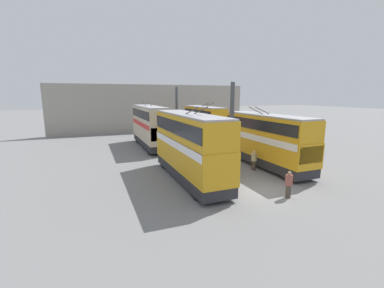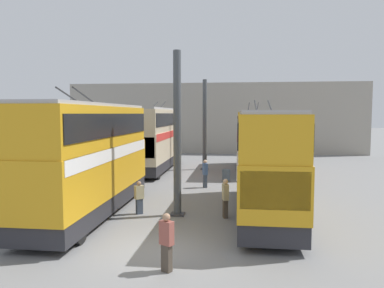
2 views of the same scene
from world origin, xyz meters
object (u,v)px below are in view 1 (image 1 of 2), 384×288
at_px(bus_right_near, 189,143).
at_px(person_aisle_midway, 206,147).
at_px(person_aisle_foreground, 289,184).
at_px(oil_drum, 208,147).
at_px(bus_left_near, 266,137).
at_px(bus_left_far, 204,122).
at_px(person_by_left_row, 254,160).
at_px(bus_right_far, 150,124).
at_px(person_by_right_row, 212,165).

relative_size(bus_right_near, person_aisle_midway, 5.94).
bearing_deg(person_aisle_foreground, oil_drum, 25.38).
bearing_deg(bus_right_near, oil_drum, -32.52).
relative_size(bus_left_near, person_aisle_midway, 5.90).
xyz_separation_m(bus_left_near, person_aisle_midway, (6.28, 3.31, -1.83)).
relative_size(bus_left_near, oil_drum, 12.05).
bearing_deg(bus_left_near, bus_left_far, 0.00).
distance_m(bus_left_far, person_by_left_row, 15.07).
bearing_deg(oil_drum, person_aisle_foreground, 175.00).
height_order(bus_left_near, person_by_left_row, bus_left_near).
bearing_deg(person_aisle_foreground, person_by_left_row, 15.91).
height_order(bus_left_far, bus_right_far, bus_right_far).
height_order(person_by_right_row, person_by_left_row, person_by_left_row).
bearing_deg(person_by_left_row, bus_left_far, -111.87).
xyz_separation_m(person_aisle_midway, person_by_left_row, (-6.98, -1.54, -0.01)).
distance_m(bus_left_far, person_by_right_row, 15.94).
distance_m(bus_left_near, person_by_left_row, 2.65).
distance_m(person_by_right_row, person_aisle_foreground, 6.83).
distance_m(bus_left_far, bus_right_far, 8.16).
distance_m(bus_right_near, oil_drum, 11.60).
height_order(bus_left_far, bus_right_near, bus_right_near).
xyz_separation_m(bus_left_far, person_aisle_foreground, (-21.00, 3.36, -1.92)).
distance_m(bus_left_near, bus_right_far, 15.44).
relative_size(bus_right_near, person_by_right_row, 6.83).
xyz_separation_m(person_by_right_row, person_by_left_row, (-0.18, -4.13, 0.14)).
relative_size(bus_left_near, bus_right_near, 0.99).
bearing_deg(person_aisle_foreground, bus_right_far, 43.70).
height_order(person_by_right_row, oil_drum, person_by_right_row).
bearing_deg(bus_right_far, bus_left_near, -148.36).
bearing_deg(person_aisle_foreground, person_by_right_row, 52.27).
height_order(bus_right_near, person_aisle_midway, bus_right_near).
bearing_deg(person_aisle_midway, person_by_right_row, 45.08).
bearing_deg(bus_right_far, person_by_right_row, -170.88).
relative_size(person_aisle_midway, person_by_left_row, 1.00).
relative_size(bus_left_near, bus_left_far, 1.10).
bearing_deg(person_by_left_row, person_aisle_midway, -92.61).
relative_size(bus_left_far, person_by_left_row, 5.38).
xyz_separation_m(bus_left_near, person_by_left_row, (-0.70, 1.77, -1.84)).
height_order(bus_left_near, person_aisle_midway, bus_left_near).
relative_size(person_aisle_foreground, person_aisle_midway, 0.99).
bearing_deg(bus_right_far, bus_left_far, -82.95).
bearing_deg(bus_left_near, oil_drum, 13.26).
bearing_deg(bus_left_near, bus_right_far, 31.64).
distance_m(bus_right_far, person_by_left_row, 15.36).
height_order(bus_left_far, person_by_right_row, bus_left_far).
xyz_separation_m(bus_left_near, person_aisle_foreground, (-6.85, 3.36, -1.84)).
xyz_separation_m(person_aisle_midway, oil_drum, (2.27, -1.30, -0.53)).
distance_m(bus_right_far, person_by_right_row, 14.01).
height_order(bus_left_near, person_aisle_foreground, bus_left_near).
relative_size(bus_left_far, bus_right_near, 0.90).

